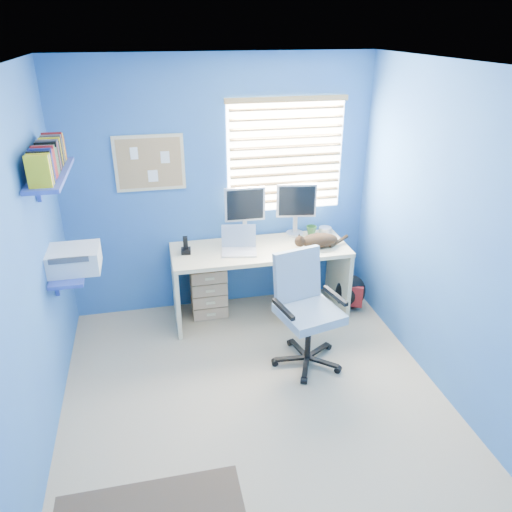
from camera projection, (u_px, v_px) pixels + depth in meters
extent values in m
cube|color=tan|center=(255.00, 399.00, 3.98)|extent=(3.00, 3.20, 0.00)
cube|color=white|center=(255.00, 65.00, 2.92)|extent=(3.00, 3.20, 0.00)
cube|color=#2E5CAB|center=(220.00, 189.00, 4.86)|extent=(3.00, 0.01, 2.50)
cube|color=#2E5CAB|center=(338.00, 422.00, 2.04)|extent=(3.00, 0.01, 2.50)
cube|color=#2E5CAB|center=(24.00, 280.00, 3.16)|extent=(0.01, 3.20, 2.50)
cube|color=#2E5CAB|center=(450.00, 239.00, 3.74)|extent=(0.01, 3.20, 2.50)
cube|color=tan|center=(260.00, 282.00, 5.00)|extent=(1.71, 0.65, 0.74)
cube|color=silver|center=(239.00, 242.00, 4.70)|extent=(0.37, 0.31, 0.22)
cube|color=silver|center=(245.00, 213.00, 4.94)|extent=(0.40, 0.13, 0.54)
cube|color=silver|center=(296.00, 210.00, 5.04)|extent=(0.41, 0.18, 0.54)
cube|color=black|center=(186.00, 245.00, 4.70)|extent=(0.10, 0.12, 0.17)
imported|color=#2E652C|center=(311.00, 231.00, 5.11)|extent=(0.10, 0.09, 0.10)
cylinder|color=silver|center=(325.00, 230.00, 5.15)|extent=(0.13, 0.13, 0.07)
ellipsoid|color=black|center=(319.00, 240.00, 4.84)|extent=(0.38, 0.21, 0.13)
cube|color=beige|center=(298.00, 291.00, 5.12)|extent=(0.26, 0.47, 0.45)
cube|color=tan|center=(209.00, 290.00, 5.04)|extent=(0.35, 0.28, 0.54)
cube|color=yellow|center=(290.00, 311.00, 4.97)|extent=(0.03, 0.17, 0.24)
ellipsoid|color=black|center=(350.00, 292.00, 5.17)|extent=(0.39, 0.36, 0.38)
cylinder|color=black|center=(307.00, 359.00, 4.40)|extent=(0.70, 0.70, 0.06)
cylinder|color=black|center=(308.00, 338.00, 4.30)|extent=(0.06, 0.06, 0.40)
cube|color=#7B95B1|center=(309.00, 314.00, 4.20)|extent=(0.57, 0.57, 0.08)
cube|color=#7B95B1|center=(297.00, 275.00, 4.27)|extent=(0.43, 0.16, 0.45)
cube|color=white|center=(285.00, 155.00, 4.85)|extent=(1.15, 0.01, 1.10)
cube|color=tan|center=(286.00, 156.00, 4.83)|extent=(1.10, 0.03, 1.00)
cube|color=tan|center=(150.00, 163.00, 4.59)|extent=(0.64, 0.02, 0.52)
cube|color=tan|center=(150.00, 163.00, 4.59)|extent=(0.58, 0.01, 0.46)
cube|color=#3549AB|center=(69.00, 271.00, 3.99)|extent=(0.26, 0.55, 0.03)
cube|color=silver|center=(73.00, 259.00, 3.95)|extent=(0.42, 0.34, 0.18)
cube|color=#3549AB|center=(50.00, 174.00, 3.65)|extent=(0.24, 0.90, 0.03)
cube|color=navy|center=(46.00, 158.00, 3.59)|extent=(0.15, 0.80, 0.22)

